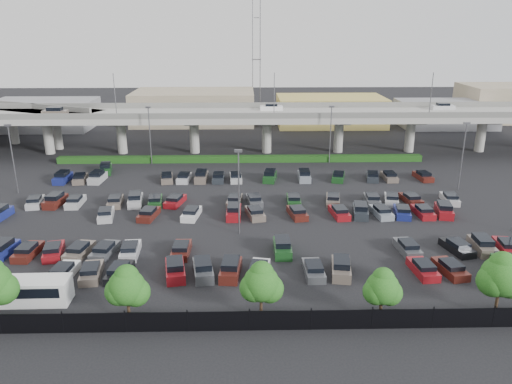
% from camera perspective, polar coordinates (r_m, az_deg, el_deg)
% --- Properties ---
extents(ground, '(280.00, 280.00, 0.00)m').
position_cam_1_polar(ground, '(67.27, -1.86, -2.06)').
color(ground, black).
extents(overpass, '(150.00, 13.00, 15.80)m').
position_cam_1_polar(overpass, '(96.44, -1.91, 8.55)').
color(overpass, '#97978F').
rests_on(overpass, ground).
extents(hedge, '(66.00, 1.60, 1.10)m').
position_cam_1_polar(hedge, '(90.96, -1.74, 3.81)').
color(hedge, '#173B11').
rests_on(hedge, ground).
extents(fence, '(70.00, 0.10, 2.00)m').
position_cam_1_polar(fence, '(41.72, -2.26, -14.51)').
color(fence, black).
rests_on(fence, ground).
extents(tree_row, '(65.07, 3.66, 5.94)m').
position_cam_1_polar(tree_row, '(41.64, -1.22, -10.38)').
color(tree_row, '#332316').
rests_on(tree_row, ground).
extents(shuttle_bus, '(7.18, 2.54, 2.30)m').
position_cam_1_polar(shuttle_bus, '(49.56, -24.47, -10.15)').
color(shuttle_bus, white).
rests_on(shuttle_bus, ground).
extents(parked_cars, '(63.04, 41.68, 1.67)m').
position_cam_1_polar(parked_cars, '(63.79, -2.78, -2.67)').
color(parked_cars, '#4A4C51').
rests_on(parked_cars, ground).
extents(light_poles, '(66.90, 48.38, 10.30)m').
position_cam_1_polar(light_poles, '(67.44, -5.42, 3.48)').
color(light_poles, '#525157').
rests_on(light_poles, ground).
extents(distant_buildings, '(138.00, 24.00, 9.00)m').
position_cam_1_polar(distant_buildings, '(126.90, 4.01, 9.45)').
color(distant_buildings, gray).
rests_on(distant_buildings, ground).
extents(comm_tower, '(2.40, 2.40, 30.00)m').
position_cam_1_polar(comm_tower, '(137.25, 0.05, 15.16)').
color(comm_tower, '#525157').
rests_on(comm_tower, ground).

